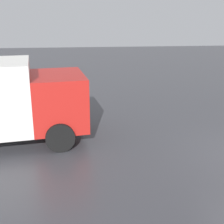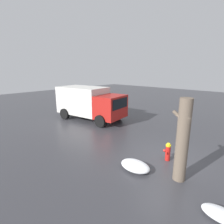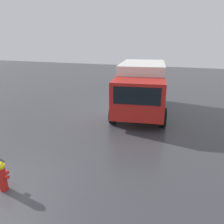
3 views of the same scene
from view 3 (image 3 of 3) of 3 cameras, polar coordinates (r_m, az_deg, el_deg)
name	(u,v)px [view 3 (image 3 of 3)]	position (r m, az deg, el deg)	size (l,w,h in m)	color
ground_plane	(4,189)	(7.02, -26.28, -17.68)	(60.00, 60.00, 0.00)	#38383D
fire_hydrant	(2,176)	(6.79, -26.80, -14.61)	(0.33, 0.43, 0.86)	red
delivery_truck	(141,86)	(12.18, 7.66, 6.70)	(6.00, 3.28, 2.66)	red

